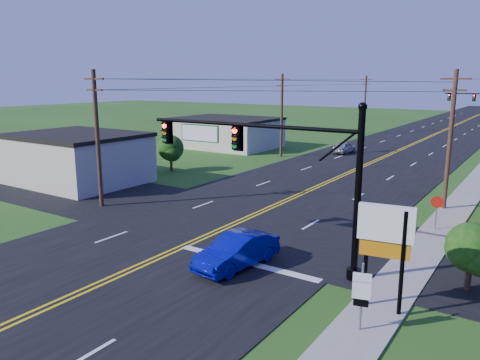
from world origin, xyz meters
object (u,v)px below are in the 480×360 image
Objects in this scene: signal_mast_main at (264,160)px; blue_car at (237,252)px; signal_mast_far at (480,102)px; stop_sign at (437,206)px; route_sign at (362,292)px.

signal_mast_main is 2.52× the size of blue_car.
blue_car is (-0.54, -73.60, -3.81)m from signal_mast_far.
signal_mast_main is at bearing 82.01° from blue_car.
signal_mast_far is at bearing 96.99° from blue_car.
stop_sign is at bearing 66.36° from blue_car.
signal_mast_far is 76.24m from route_sign.
route_sign is at bearing -12.26° from blue_car.
signal_mast_main is 1.03× the size of signal_mast_far.
route_sign is 1.22× the size of stop_sign.
blue_car is (-0.44, -1.60, -4.01)m from signal_mast_main.
signal_mast_main reaches higher than stop_sign.
signal_mast_far reaches higher than route_sign.
signal_mast_far is 4.46× the size of route_sign.
stop_sign reaches higher than blue_car.
blue_car is at bearing -120.96° from stop_sign.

